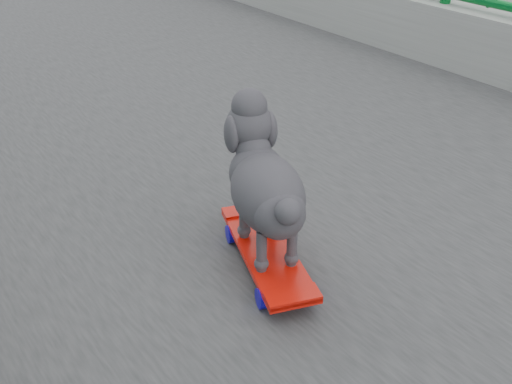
% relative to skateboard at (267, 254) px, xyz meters
% --- Properties ---
extents(skateboard, '(0.28, 0.49, 0.06)m').
position_rel_skateboard_xyz_m(skateboard, '(0.00, 0.00, 0.00)').
color(skateboard, red).
rests_on(skateboard, footbridge).
extents(poodle, '(0.27, 0.42, 0.37)m').
position_rel_skateboard_xyz_m(poodle, '(0.01, 0.02, 0.21)').
color(poodle, '#2A282C').
rests_on(poodle, skateboard).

